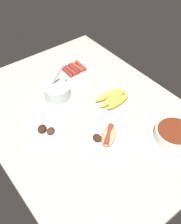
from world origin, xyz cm
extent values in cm
cube|color=beige|center=(0.00, 0.00, -1.50)|extent=(120.00, 90.00, 3.00)
ellipsoid|color=#E5D14C|center=(1.79, -16.25, 1.77)|extent=(3.97, 16.32, 3.54)
ellipsoid|color=#E5D14C|center=(-1.59, -16.60, 1.66)|extent=(5.41, 18.24, 3.32)
ellipsoid|color=gold|center=(-4.97, -16.96, 1.82)|extent=(5.43, 15.56, 3.64)
cylinder|color=white|center=(-19.98, 2.07, 0.50)|extent=(22.29, 22.29, 1.00)
ellipsoid|color=#DBB77A|center=(-19.98, 2.07, 3.20)|extent=(11.81, 12.72, 4.40)
cylinder|color=#9E3828|center=(-19.98, 2.07, 4.41)|extent=(8.63, 10.04, 2.40)
ellipsoid|color=#381E14|center=(-17.26, 6.29, 2.40)|extent=(4.51, 3.73, 2.80)
cylinder|color=white|center=(-36.42, -22.14, 2.37)|extent=(17.50, 17.50, 4.74)
cylinder|color=maroon|center=(-36.42, -22.14, 4.34)|extent=(15.75, 15.75, 1.00)
cylinder|color=silver|center=(18.38, 4.18, 3.24)|extent=(13.10, 13.10, 6.48)
cylinder|color=beige|center=(18.38, 4.18, 4.53)|extent=(11.53, 11.53, 2.91)
cube|color=#B7B7BC|center=(21.33, 2.54, 9.33)|extent=(2.39, 10.21, 13.30)
cylinder|color=white|center=(30.78, -15.16, 0.50)|extent=(21.55, 21.55, 1.00)
cylinder|color=#9E3828|center=(30.91, -19.96, 2.09)|extent=(9.72, 2.65, 2.18)
cylinder|color=#AD472D|center=(30.85, -17.56, 2.09)|extent=(9.76, 2.87, 2.18)
cylinder|color=maroon|center=(30.78, -15.16, 2.09)|extent=(9.65, 2.27, 2.18)
cylinder|color=#9E3828|center=(30.72, -12.76, 2.09)|extent=(9.69, 2.50, 2.18)
cylinder|color=maroon|center=(30.65, -10.36, 2.09)|extent=(9.65, 2.27, 2.18)
cylinder|color=white|center=(1.78, 20.70, 0.50)|extent=(20.60, 20.60, 1.00)
ellipsoid|color=#381E14|center=(1.90, 22.71, 2.45)|extent=(5.94, 6.10, 2.90)
ellipsoid|color=#472819|center=(-1.21, 20.10, 2.01)|extent=(5.45, 5.62, 2.01)
camera|label=1|loc=(-74.90, 54.31, 93.56)|focal=43.31mm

